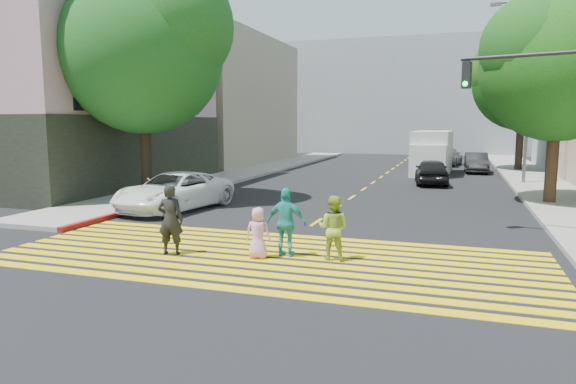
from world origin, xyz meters
The scene contains 23 objects.
ground centered at (0.00, 0.00, 0.00)m, with size 120.00×120.00×0.00m, color black.
sidewalk_left centered at (-8.50, 22.00, 0.07)m, with size 3.00×40.00×0.15m, color gray.
sidewalk_right centered at (8.50, 15.00, 0.07)m, with size 3.00×60.00×0.15m, color gray.
curb_red centered at (-6.90, 6.00, 0.08)m, with size 0.20×8.00×0.16m, color maroon.
crosswalk centered at (0.00, 1.28, 0.01)m, with size 13.40×5.30×0.01m.
lane_line centered at (0.00, 22.50, 0.01)m, with size 0.12×34.40×0.01m.
building_left_pink centered at (-16.00, 12.00, 4.58)m, with size 12.10×14.10×11.00m.
building_left_tan centered at (-16.00, 28.00, 5.00)m, with size 12.00×16.00×10.00m, color tan.
backdrop_block centered at (0.00, 48.00, 6.00)m, with size 30.00×8.00×12.00m, color gray.
tree_left centered at (-8.07, 8.57, 6.52)m, with size 8.13×7.68×9.67m.
tree_right_near centered at (7.99, 12.41, 5.81)m, with size 7.60×7.53×8.58m.
tree_right_far centered at (8.37, 27.57, 6.35)m, with size 7.55×7.16×9.40m.
pedestrian_man centered at (-2.37, 0.83, 0.88)m, with size 0.64×0.42×1.76m, color black.
pedestrian_woman centered at (1.60, 1.60, 0.78)m, with size 0.76×0.59×1.56m, color #9BBA3D.
pedestrian_child centered at (-0.15, 1.15, 0.63)m, with size 0.62×0.40×1.26m, color #E699C8.
pedestrian_extra centered at (0.45, 1.53, 0.85)m, with size 1.00×0.42×1.71m, color teal.
white_sedan centered at (-5.75, 6.70, 0.71)m, with size 2.36×5.12×1.42m, color white.
dark_car_near centered at (3.08, 18.17, 0.70)m, with size 1.65×4.09×1.39m, color black.
silver_car centered at (3.54, 31.32, 0.69)m, with size 1.94×4.78×1.39m, color gray.
dark_car_parked centered at (5.56, 25.87, 0.66)m, with size 1.39×3.98×1.31m, color black.
white_van centered at (2.79, 23.79, 1.30)m, with size 2.45×5.91×2.75m.
traffic_signal centered at (6.89, 5.28, 3.54)m, with size 3.64×1.13×5.47m.
street_lamp centered at (7.54, 19.43, 5.55)m, with size 2.19×0.43×9.67m.
Camera 1 is at (4.36, -10.18, 3.28)m, focal length 32.00 mm.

